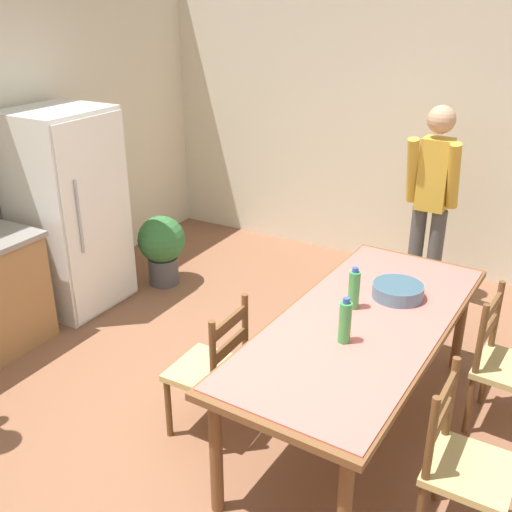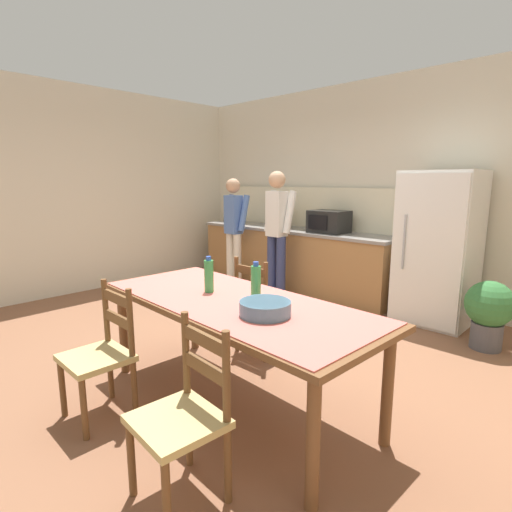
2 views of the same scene
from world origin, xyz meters
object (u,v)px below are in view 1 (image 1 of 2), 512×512
(refrigerator, at_px, (69,211))
(chair_side_near_left, at_px, (463,465))
(dining_table, at_px, (362,331))
(bottle_off_centre, at_px, (354,289))
(chair_side_near_right, at_px, (505,366))
(serving_bowl, at_px, (398,290))
(person_by_table, at_px, (432,196))
(chair_side_far_left, at_px, (212,370))
(potted_plant, at_px, (162,245))
(bottle_near_centre, at_px, (345,322))

(refrigerator, distance_m, chair_side_near_left, 3.63)
(dining_table, relative_size, bottle_off_centre, 8.28)
(bottle_off_centre, distance_m, chair_side_near_right, 1.05)
(refrigerator, bearing_deg, dining_table, -97.97)
(refrigerator, distance_m, chair_side_near_right, 3.55)
(serving_bowl, distance_m, person_by_table, 1.58)
(refrigerator, relative_size, chair_side_far_left, 1.87)
(chair_side_near_right, bearing_deg, refrigerator, 95.77)
(bottle_off_centre, xyz_separation_m, potted_plant, (0.94, 2.22, -0.52))
(bottle_near_centre, height_order, person_by_table, person_by_table)
(dining_table, relative_size, chair_side_far_left, 2.46)
(potted_plant, bearing_deg, bottle_off_centre, -112.89)
(person_by_table, xyz_separation_m, potted_plant, (-0.89, 2.20, -0.58))
(person_by_table, bearing_deg, serving_bowl, 8.76)
(dining_table, bearing_deg, chair_side_near_left, -125.85)
(serving_bowl, distance_m, chair_side_near_right, 0.79)
(bottle_near_centre, xyz_separation_m, bottle_off_centre, (0.39, 0.10, 0.00))
(bottle_near_centre, distance_m, serving_bowl, 0.67)
(bottle_off_centre, xyz_separation_m, chair_side_near_left, (-0.64, -0.84, -0.46))
(bottle_near_centre, bearing_deg, dining_table, -2.35)
(chair_side_far_left, distance_m, person_by_table, 2.54)
(bottle_off_centre, bearing_deg, dining_table, -136.25)
(bottle_near_centre, bearing_deg, chair_side_near_right, -46.53)
(chair_side_far_left, height_order, chair_side_near_left, same)
(bottle_off_centre, distance_m, serving_bowl, 0.34)
(person_by_table, bearing_deg, bottle_off_centre, 1.58)
(bottle_near_centre, relative_size, chair_side_near_right, 0.30)
(refrigerator, xyz_separation_m, bottle_near_centre, (-0.66, -2.75, 0.05))
(dining_table, height_order, bottle_near_centre, bottle_near_centre)
(chair_side_far_left, bearing_deg, bottle_near_centre, 103.04)
(dining_table, bearing_deg, bottle_near_centre, 177.65)
(refrigerator, distance_m, chair_side_far_left, 2.20)
(bottle_off_centre, relative_size, person_by_table, 0.16)
(bottle_off_centre, relative_size, potted_plant, 0.40)
(refrigerator, bearing_deg, person_by_table, -59.42)
(dining_table, distance_m, chair_side_near_left, 0.94)
(refrigerator, distance_m, serving_bowl, 2.84)
(serving_bowl, relative_size, chair_side_far_left, 0.35)
(bottle_near_centre, height_order, chair_side_near_right, bottle_near_centre)
(chair_side_near_left, bearing_deg, bottle_near_centre, 72.12)
(serving_bowl, bearing_deg, chair_side_near_right, -83.06)
(chair_side_near_left, xyz_separation_m, potted_plant, (1.58, 3.06, -0.06))
(person_by_table, bearing_deg, chair_side_near_left, 20.17)
(person_by_table, bearing_deg, dining_table, 4.78)
(potted_plant, bearing_deg, refrigerator, 147.22)
(bottle_off_centre, bearing_deg, serving_bowl, -35.99)
(dining_table, bearing_deg, refrigerator, 82.03)
(bottle_near_centre, xyz_separation_m, person_by_table, (2.22, 0.11, 0.06))
(chair_side_near_right, bearing_deg, chair_side_far_left, 125.55)
(chair_side_near_left, bearing_deg, person_by_table, 20.01)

